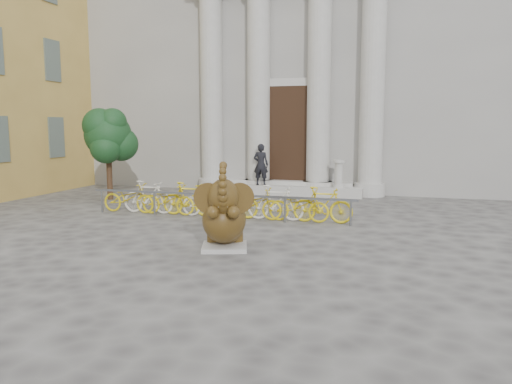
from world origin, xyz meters
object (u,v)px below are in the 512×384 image
(bike_rack, at_px, (220,200))
(pedestrian, at_px, (261,165))
(elephant_statue, at_px, (224,218))
(tree, at_px, (108,136))

(bike_rack, height_order, pedestrian, pedestrian)
(elephant_statue, xyz_separation_m, tree, (-6.48, 5.77, 1.59))
(tree, distance_m, pedestrian, 5.75)
(tree, relative_size, pedestrian, 2.03)
(bike_rack, height_order, tree, tree)
(elephant_statue, bearing_deg, pedestrian, 82.80)
(bike_rack, relative_size, tree, 2.44)
(elephant_statue, distance_m, tree, 8.82)
(bike_rack, xyz_separation_m, pedestrian, (-0.17, 5.05, 0.67))
(elephant_statue, xyz_separation_m, bike_rack, (-1.44, 3.58, -0.20))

